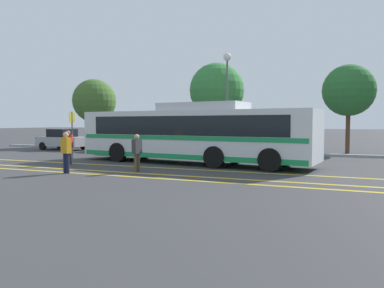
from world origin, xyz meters
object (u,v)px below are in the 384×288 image
(parked_car_0, at_px, (63,140))
(pedestrian_0, at_px, (68,145))
(pedestrian_2, at_px, (137,151))
(tree_1, at_px, (349,91))
(transit_bus, at_px, (192,133))
(parked_car_1, at_px, (122,141))
(tree_3, at_px, (217,91))
(street_lamp, at_px, (227,77))
(tree_2, at_px, (94,101))
(pedestrian_1, at_px, (66,150))
(bus_stop_sign, at_px, (72,129))

(parked_car_0, height_order, pedestrian_0, pedestrian_0)
(pedestrian_2, xyz_separation_m, tree_1, (8.13, 13.47, 3.28))
(transit_bus, height_order, parked_car_0, transit_bus)
(transit_bus, distance_m, parked_car_1, 9.28)
(pedestrian_0, height_order, pedestrian_2, pedestrian_0)
(tree_3, bearing_deg, parked_car_1, -133.79)
(parked_car_0, relative_size, tree_1, 0.69)
(parked_car_0, height_order, parked_car_1, parked_car_0)
(pedestrian_2, xyz_separation_m, street_lamp, (0.32, 11.62, 4.29))
(parked_car_1, relative_size, tree_2, 0.74)
(street_lamp, bearing_deg, parked_car_1, -160.15)
(tree_1, relative_size, tree_2, 1.02)
(parked_car_0, height_order, tree_2, tree_2)
(pedestrian_1, bearing_deg, bus_stop_sign, 141.98)
(pedestrian_2, relative_size, bus_stop_sign, 0.59)
(pedestrian_1, relative_size, street_lamp, 0.24)
(pedestrian_2, distance_m, bus_stop_sign, 7.36)
(tree_1, bearing_deg, tree_3, 173.48)
(pedestrian_2, relative_size, tree_1, 0.27)
(transit_bus, relative_size, pedestrian_2, 8.09)
(transit_bus, height_order, bus_stop_sign, transit_bus)
(transit_bus, xyz_separation_m, bus_stop_sign, (-7.31, -0.21, 0.16))
(pedestrian_2, bearing_deg, pedestrian_1, 129.37)
(transit_bus, relative_size, parked_car_0, 3.15)
(parked_car_0, height_order, pedestrian_1, pedestrian_1)
(parked_car_1, bearing_deg, transit_bus, 52.05)
(parked_car_1, xyz_separation_m, tree_1, (14.80, 4.37, 3.41))
(street_lamp, height_order, tree_1, street_lamp)
(parked_car_0, relative_size, pedestrian_1, 2.41)
(pedestrian_1, xyz_separation_m, street_lamp, (2.76, 13.07, 4.23))
(parked_car_0, relative_size, tree_3, 0.60)
(pedestrian_1, height_order, tree_3, tree_3)
(transit_bus, height_order, pedestrian_2, transit_bus)
(parked_car_0, relative_size, pedestrian_0, 2.43)
(pedestrian_1, distance_m, tree_1, 18.57)
(parked_car_1, bearing_deg, parked_car_0, -90.30)
(transit_bus, xyz_separation_m, tree_3, (-2.36, 10.75, 3.04))
(transit_bus, height_order, tree_2, tree_2)
(tree_2, bearing_deg, parked_car_0, -84.76)
(pedestrian_2, bearing_deg, parked_car_0, 61.41)
(pedestrian_0, bearing_deg, tree_1, 22.42)
(transit_bus, distance_m, pedestrian_2, 3.97)
(bus_stop_sign, bearing_deg, tree_3, -17.11)
(bus_stop_sign, distance_m, street_lamp, 11.02)
(street_lamp, relative_size, tree_2, 1.19)
(transit_bus, relative_size, tree_2, 2.20)
(bus_stop_sign, distance_m, tree_2, 11.45)
(pedestrian_2, distance_m, tree_3, 15.08)
(parked_car_1, distance_m, pedestrian_1, 11.37)
(pedestrian_1, relative_size, pedestrian_2, 1.07)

